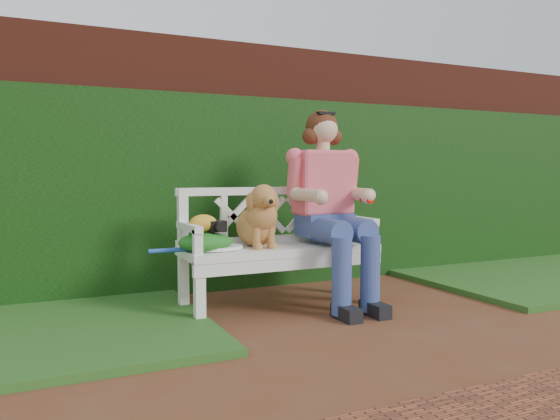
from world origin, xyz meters
name	(u,v)px	position (x,y,z in m)	size (l,w,h in m)	color
ground	(397,329)	(0.00, 0.00, 0.00)	(60.00, 60.00, 0.00)	#5E2C18
brick_wall	(277,166)	(0.00, 1.90, 1.10)	(10.00, 0.30, 2.20)	maroon
ivy_hedge	(287,192)	(0.00, 1.68, 0.85)	(10.00, 0.18, 1.70)	#1A5210
grass_right	(538,274)	(2.40, 0.90, 0.03)	(2.60, 2.00, 0.05)	#193A13
garden_bench	(280,276)	(-0.45, 0.86, 0.24)	(1.58, 0.60, 0.48)	white
seated_woman	(326,204)	(-0.06, 0.84, 0.78)	(0.66, 0.88, 1.57)	#FF5289
dog	(258,215)	(-0.64, 0.86, 0.72)	(0.32, 0.43, 0.48)	#A66141
tennis_racket	(213,248)	(-1.00, 0.83, 0.50)	(0.71, 0.30, 0.03)	silver
green_bag	(206,242)	(-1.06, 0.81, 0.55)	(0.39, 0.30, 0.13)	#2E8925
camera_item	(217,226)	(-0.97, 0.81, 0.65)	(0.12, 0.09, 0.08)	black
baseball_glove	(203,223)	(-1.07, 0.83, 0.68)	(0.20, 0.15, 0.13)	gold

